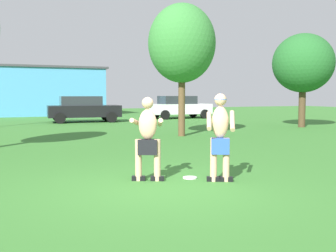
# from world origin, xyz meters

# --- Properties ---
(ground_plane) EXTENTS (80.00, 80.00, 0.00)m
(ground_plane) POSITION_xyz_m (0.00, 0.00, 0.00)
(ground_plane) COLOR #38752D
(player_near) EXTENTS (0.77, 0.74, 1.63)m
(player_near) POSITION_xyz_m (0.04, 0.70, 0.86)
(player_near) COLOR black
(player_near) RESTS_ON ground_plane
(player_in_blue) EXTENTS (0.74, 0.72, 1.71)m
(player_in_blue) POSITION_xyz_m (1.29, 0.07, 0.94)
(player_in_blue) COLOR black
(player_in_blue) RESTS_ON ground_plane
(frisbee) EXTENTS (0.29, 0.29, 0.03)m
(frisbee) POSITION_xyz_m (0.89, 0.57, 0.01)
(frisbee) COLOR white
(frisbee) RESTS_ON ground_plane
(car_black_near_post) EXTENTS (4.43, 2.30, 1.58)m
(car_black_near_post) POSITION_xyz_m (2.37, 17.94, 0.82)
(car_black_near_post) COLOR black
(car_black_near_post) RESTS_ON ground_plane
(car_white_mid_lot) EXTENTS (4.32, 2.06, 1.58)m
(car_white_mid_lot) POSITION_xyz_m (9.37, 19.12, 0.82)
(car_white_mid_lot) COLOR white
(car_white_mid_lot) RESTS_ON ground_plane
(outbuilding_behind_lot) EXTENTS (11.07, 5.56, 3.90)m
(outbuilding_behind_lot) POSITION_xyz_m (0.42, 27.89, 1.96)
(outbuilding_behind_lot) COLOR #4C9ED1
(outbuilding_behind_lot) RESTS_ON ground_plane
(tree_left_field) EXTENTS (3.10, 3.10, 4.79)m
(tree_left_field) POSITION_xyz_m (11.92, 9.65, 3.27)
(tree_left_field) COLOR #4C3823
(tree_left_field) RESTS_ON ground_plane
(tree_right_field) EXTENTS (2.70, 2.70, 5.29)m
(tree_right_field) POSITION_xyz_m (4.31, 8.10, 3.70)
(tree_right_field) COLOR brown
(tree_right_field) RESTS_ON ground_plane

